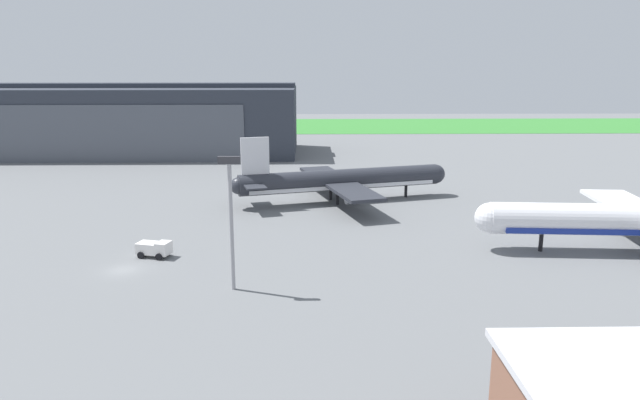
{
  "coord_description": "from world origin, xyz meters",
  "views": [
    {
      "loc": [
        22.61,
        -68.6,
        24.92
      ],
      "look_at": [
        24.43,
        15.14,
        5.12
      ],
      "focal_mm": 32.86,
      "sensor_mm": 36.0,
      "label": 1
    }
  ],
  "objects_px": {
    "airliner_far_right": "(342,180)",
    "maintenance_hangar": "(105,120)",
    "apron_light_mast": "(231,211)",
    "fuel_bowser": "(154,248)"
  },
  "relations": [
    {
      "from": "airliner_far_right",
      "to": "maintenance_hangar",
      "type": "bearing_deg",
      "value": 136.3
    },
    {
      "from": "maintenance_hangar",
      "to": "apron_light_mast",
      "type": "distance_m",
      "value": 112.16
    },
    {
      "from": "airliner_far_right",
      "to": "fuel_bowser",
      "type": "distance_m",
      "value": 40.49
    },
    {
      "from": "fuel_bowser",
      "to": "maintenance_hangar",
      "type": "bearing_deg",
      "value": 111.71
    },
    {
      "from": "fuel_bowser",
      "to": "apron_light_mast",
      "type": "relative_size",
      "value": 0.31
    },
    {
      "from": "airliner_far_right",
      "to": "apron_light_mast",
      "type": "height_order",
      "value": "apron_light_mast"
    },
    {
      "from": "maintenance_hangar",
      "to": "apron_light_mast",
      "type": "xyz_separation_m",
      "value": [
        47.59,
        -101.57,
        -0.11
      ]
    },
    {
      "from": "maintenance_hangar",
      "to": "fuel_bowser",
      "type": "height_order",
      "value": "maintenance_hangar"
    },
    {
      "from": "apron_light_mast",
      "to": "fuel_bowser",
      "type": "bearing_deg",
      "value": 135.57
    },
    {
      "from": "airliner_far_right",
      "to": "fuel_bowser",
      "type": "height_order",
      "value": "airliner_far_right"
    }
  ]
}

